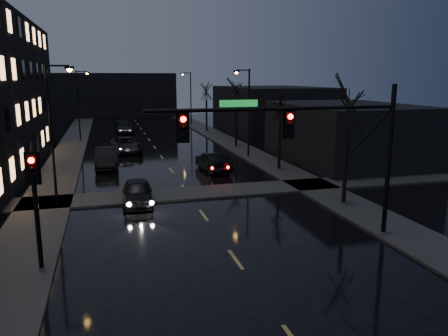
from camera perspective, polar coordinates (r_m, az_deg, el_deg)
sidewalk_left at (r=43.71m, az=-19.77°, el=1.57°), size 3.00×140.00×0.12m
sidewalk_right at (r=45.54m, az=2.06°, el=2.65°), size 3.00×140.00×0.12m
sidewalk_cross at (r=27.84m, az=-4.68°, el=-3.30°), size 40.00×3.00×0.12m
commercial_right_near at (r=39.84m, az=15.69°, el=4.45°), size 10.00×14.00×5.00m
commercial_right_far at (r=60.20m, az=6.21°, el=7.64°), size 12.00×18.00×6.00m
far_block at (r=86.03m, az=-14.10°, el=9.25°), size 22.00×10.00×8.00m
signal_mast at (r=19.18m, az=11.84°, el=4.29°), size 11.11×0.41×7.00m
signal_pole_left at (r=17.68m, az=-23.46°, el=-3.20°), size 0.35×0.41×4.53m
tree_near at (r=25.63m, az=16.08°, el=8.95°), size 3.52×3.52×8.08m
tree_mid_a at (r=34.60m, az=7.42°, el=9.27°), size 3.30×3.30×7.58m
tree_mid_b at (r=45.89m, az=1.63°, el=10.94°), size 3.74×3.74×8.59m
tree_far at (r=59.45m, az=-2.33°, el=10.60°), size 3.43×3.43×7.88m
streetlight_l_near at (r=26.22m, az=-21.24°, el=5.49°), size 1.53×0.28×8.00m
streetlight_l_far at (r=53.08m, az=-18.31°, el=8.49°), size 1.53×0.28×8.00m
streetlight_r_mid at (r=40.00m, az=2.97°, el=8.17°), size 1.53×0.28×8.00m
streetlight_r_far at (r=67.15m, az=-4.55°, el=9.61°), size 1.53×0.28×8.00m
oncoming_car_a at (r=25.94m, az=-11.25°, el=-3.10°), size 1.94×4.32×1.44m
oncoming_car_b at (r=36.90m, az=-15.04°, el=1.30°), size 1.91×5.09×1.66m
oncoming_car_c at (r=44.06m, az=-12.66°, el=2.97°), size 3.14×5.67×1.50m
oncoming_car_d at (r=59.48m, az=-12.90°, el=5.21°), size 2.37×5.44×1.56m
lead_car at (r=34.40m, az=-1.43°, el=0.84°), size 2.07×4.73×1.51m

